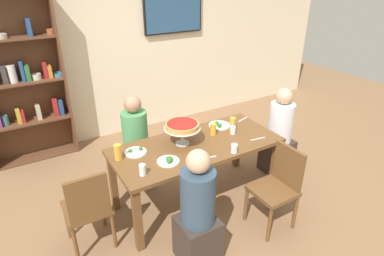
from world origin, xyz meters
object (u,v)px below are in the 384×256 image
at_px(diner_near_left, 198,216).
at_px(deep_dish_pizza_stand, 182,127).
at_px(salad_plate_near_diner, 169,161).
at_px(beer_glass_amber_short, 213,129).
at_px(dining_table, 197,151).
at_px(beer_glass_amber_spare, 118,152).
at_px(television, 173,14).
at_px(salad_plate_spare, 219,125).
at_px(chair_near_right, 278,184).
at_px(cutlery_fork_near, 208,158).
at_px(beer_glass_amber_tall, 233,124).
at_px(diner_head_east, 279,137).
at_px(bookshelf, 19,82).
at_px(salad_plate_far_diner, 136,152).
at_px(cutlery_fork_far, 243,119).
at_px(chair_head_west, 88,207).
at_px(water_glass_clear_near, 233,130).
at_px(water_glass_clear_far, 142,170).
at_px(cutlery_knife_near, 258,139).
at_px(water_glass_clear_spare, 234,148).
at_px(diner_far_left, 136,147).

xyz_separation_m(diner_near_left, deep_dish_pizza_stand, (0.31, 0.80, 0.45)).
relative_size(salad_plate_near_diner, beer_glass_amber_short, 1.64).
relative_size(dining_table, beer_glass_amber_spare, 11.17).
distance_m(television, salad_plate_spare, 2.18).
xyz_separation_m(chair_near_right, cutlery_fork_near, (-0.57, 0.43, 0.26)).
bearing_deg(diner_near_left, beer_glass_amber_tall, -50.68).
xyz_separation_m(salad_plate_spare, beer_glass_amber_tall, (0.06, -0.17, 0.07)).
relative_size(diner_head_east, beer_glass_amber_tall, 7.14).
relative_size(bookshelf, salad_plate_spare, 8.63).
xyz_separation_m(salad_plate_far_diner, beer_glass_amber_short, (0.90, -0.07, 0.06)).
distance_m(diner_head_east, cutlery_fork_far, 0.54).
relative_size(diner_head_east, chair_near_right, 1.32).
distance_m(chair_head_west, chair_near_right, 1.84).
bearing_deg(water_glass_clear_near, deep_dish_pizza_stand, 171.42).
relative_size(chair_head_west, beer_glass_amber_tall, 5.40).
bearing_deg(salad_plate_near_diner, chair_near_right, -30.81).
relative_size(diner_near_left, salad_plate_near_diner, 5.25).
distance_m(diner_near_left, beer_glass_amber_spare, 0.99).
distance_m(salad_plate_spare, cutlery_fork_far, 0.36).
relative_size(dining_table, beer_glass_amber_short, 13.56).
xyz_separation_m(water_glass_clear_far, cutlery_fork_near, (0.66, -0.06, -0.05)).
bearing_deg(diner_head_east, bookshelf, -37.04).
height_order(deep_dish_pizza_stand, beer_glass_amber_tall, deep_dish_pizza_stand).
xyz_separation_m(dining_table, diner_near_left, (-0.43, -0.71, -0.16)).
bearing_deg(salad_plate_spare, water_glass_clear_near, -84.66).
relative_size(salad_plate_near_diner, beer_glass_amber_tall, 1.36).
distance_m(dining_table, cutlery_fork_near, 0.31).
bearing_deg(cutlery_fork_far, cutlery_knife_near, 52.90).
distance_m(salad_plate_near_diner, salad_plate_spare, 0.97).
relative_size(diner_near_left, salad_plate_spare, 4.48).
height_order(television, cutlery_fork_near, television).
bearing_deg(dining_table, chair_near_right, -54.71).
xyz_separation_m(beer_glass_amber_tall, water_glass_clear_spare, (-0.29, -0.41, -0.03)).
xyz_separation_m(salad_plate_near_diner, salad_plate_spare, (0.88, 0.40, -0.01)).
distance_m(diner_near_left, cutlery_fork_far, 1.59).
xyz_separation_m(diner_head_east, chair_head_west, (-2.45, -0.09, -0.01)).
bearing_deg(dining_table, diner_head_east, -0.35).
bearing_deg(dining_table, bookshelf, 125.80).
distance_m(bookshelf, cutlery_knife_near, 3.10).
distance_m(diner_far_left, salad_plate_spare, 1.03).
xyz_separation_m(diner_far_left, water_glass_clear_spare, (0.66, -1.03, 0.30)).
relative_size(beer_glass_amber_short, cutlery_knife_near, 0.74).
distance_m(diner_far_left, cutlery_knife_near, 1.44).
bearing_deg(beer_glass_amber_spare, salad_plate_near_diner, -37.48).
distance_m(chair_head_west, beer_glass_amber_spare, 0.57).
bearing_deg(beer_glass_amber_spare, water_glass_clear_near, -6.09).
distance_m(bookshelf, water_glass_clear_spare, 2.92).
bearing_deg(bookshelf, beer_glass_amber_tall, -44.63).
relative_size(beer_glass_amber_spare, cutlery_fork_far, 0.90).
height_order(salad_plate_near_diner, beer_glass_amber_short, beer_glass_amber_short).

